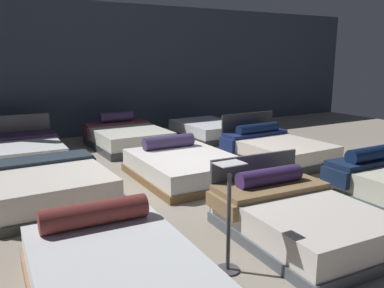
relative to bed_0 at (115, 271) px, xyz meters
The scene contains 11 objects.
ground_plane 3.35m from the bed_0, 47.72° to the left, with size 18.00×18.00×0.02m, color gray.
showroom_back_wall 7.93m from the bed_0, 73.23° to the left, with size 18.00×0.06×3.50m, color #333D4C.
bed_0 is the anchor object (origin of this frame).
bed_1 2.27m from the bed_0, ahead, with size 1.60×2.05×0.82m.
bed_3 2.73m from the bed_0, 91.20° to the left, with size 1.69×1.98×0.53m.
bed_4 3.56m from the bed_0, 50.86° to the left, with size 1.67×2.13×0.66m.
bed_5 5.34m from the bed_0, 33.07° to the left, with size 1.62×2.12×0.88m.
bed_6 5.61m from the bed_0, 90.17° to the left, with size 1.51×2.09×0.82m.
bed_7 5.99m from the bed_0, 68.15° to the left, with size 1.61×2.10×0.76m.
bed_8 7.17m from the bed_0, 51.06° to the left, with size 1.47×1.97×0.42m.
price_sign 1.15m from the bed_0, ahead, with size 0.28×0.24×1.13m.
Camera 1 is at (-3.26, -5.66, 2.13)m, focal length 37.35 mm.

